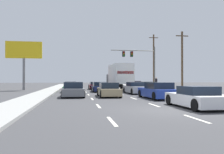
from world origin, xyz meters
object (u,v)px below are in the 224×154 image
(utility_pole_far, at_px, (154,60))
(car_maroon, at_px, (95,86))
(car_white, at_px, (196,98))
(car_orange, at_px, (71,86))
(car_yellow, at_px, (147,87))
(car_silver, at_px, (136,88))
(car_green, at_px, (71,88))
(utility_pole_mid, at_px, (182,60))
(car_gray, at_px, (73,90))
(roadside_billboard, at_px, (24,54))
(car_tan, at_px, (109,90))
(pedestrian_near_corner, at_px, (156,83))
(car_navy, at_px, (100,87))
(car_red, at_px, (135,85))
(traffic_signal_mast, at_px, (137,58))
(box_truck, at_px, (119,76))
(car_blue, at_px, (158,91))

(utility_pole_far, bearing_deg, car_maroon, -150.08)
(car_white, height_order, utility_pole_far, utility_pole_far)
(car_orange, height_order, car_yellow, car_yellow)
(car_maroon, relative_size, car_silver, 0.92)
(car_green, relative_size, car_maroon, 1.04)
(utility_pole_mid, bearing_deg, car_yellow, 175.60)
(utility_pole_far, bearing_deg, car_yellow, -113.11)
(car_gray, height_order, car_maroon, car_gray)
(car_green, relative_size, car_yellow, 0.96)
(car_orange, distance_m, roadside_billboard, 8.23)
(car_tan, relative_size, car_silver, 0.96)
(car_orange, distance_m, car_gray, 14.33)
(car_white, bearing_deg, car_silver, 90.15)
(car_silver, xyz_separation_m, car_yellow, (3.12, 5.60, -0.02))
(car_green, bearing_deg, pedestrian_near_corner, 27.15)
(car_navy, relative_size, utility_pole_mid, 0.49)
(car_white, distance_m, utility_pole_mid, 20.09)
(car_silver, bearing_deg, car_maroon, 107.60)
(car_tan, distance_m, roadside_billboard, 18.64)
(car_gray, bearing_deg, car_yellow, 42.59)
(utility_pole_far, bearing_deg, car_gray, -125.29)
(car_gray, xyz_separation_m, utility_pole_mid, (14.75, 8.68, 3.61))
(car_tan, height_order, car_red, car_red)
(car_gray, height_order, traffic_signal_mast, traffic_signal_mast)
(car_white, relative_size, roadside_billboard, 0.59)
(pedestrian_near_corner, bearing_deg, car_yellow, -121.26)
(car_maroon, distance_m, car_silver, 11.58)
(car_orange, height_order, car_maroon, car_orange)
(utility_pole_mid, bearing_deg, car_gray, -149.52)
(car_navy, distance_m, car_white, 17.23)
(pedestrian_near_corner, bearing_deg, car_red, 162.95)
(box_truck, height_order, pedestrian_near_corner, box_truck)
(car_tan, relative_size, traffic_signal_mast, 0.55)
(car_maroon, xyz_separation_m, car_tan, (-0.06, -14.91, 0.03))
(car_red, bearing_deg, car_blue, -99.05)
(pedestrian_near_corner, bearing_deg, box_truck, -160.86)
(car_navy, bearing_deg, utility_pole_mid, 5.97)
(car_silver, height_order, traffic_signal_mast, traffic_signal_mast)
(car_silver, bearing_deg, car_green, 150.62)
(car_maroon, height_order, car_tan, car_tan)
(car_navy, height_order, utility_pole_mid, utility_pole_mid)
(car_tan, bearing_deg, car_blue, -37.30)
(traffic_signal_mast, bearing_deg, car_red, -112.25)
(car_maroon, bearing_deg, car_orange, -177.25)
(roadside_billboard, bearing_deg, car_tan, -54.72)
(box_truck, bearing_deg, traffic_signal_mast, 55.13)
(car_red, distance_m, car_yellow, 6.31)
(box_truck, xyz_separation_m, car_red, (3.24, 3.29, -1.51))
(pedestrian_near_corner, bearing_deg, car_blue, -109.63)
(utility_pole_far, bearing_deg, car_silver, -115.07)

